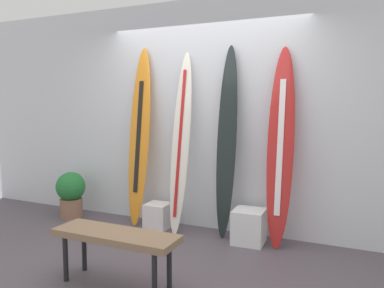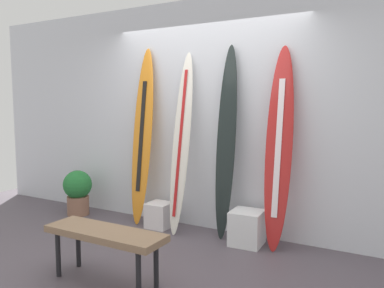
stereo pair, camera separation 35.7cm
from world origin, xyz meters
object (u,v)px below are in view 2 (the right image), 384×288
object	(u,v)px
surfboard_ivory	(181,144)
bench	(105,236)
surfboard_sunset	(142,136)
display_block_center	(160,215)
potted_plant	(78,190)
display_block_left	(247,228)
surfboard_charcoal	(226,144)
surfboard_crimson	(279,148)

from	to	relation	value
surfboard_ivory	bench	world-z (taller)	surfboard_ivory
surfboard_sunset	surfboard_ivory	distance (m)	0.62
display_block_center	bench	size ratio (longest dim) A/B	0.28
surfboard_ivory	potted_plant	size ratio (longest dim) A/B	3.49
surfboard_sunset	display_block_left	bearing A→B (deg)	-4.19
surfboard_ivory	display_block_center	world-z (taller)	surfboard_ivory
display_block_left	display_block_center	bearing A→B (deg)	178.59
surfboard_charcoal	display_block_center	distance (m)	1.27
surfboard_charcoal	bench	distance (m)	1.75
display_block_left	display_block_center	distance (m)	1.17
surfboard_ivory	surfboard_charcoal	world-z (taller)	surfboard_charcoal
surfboard_crimson	potted_plant	bearing A→B (deg)	-176.86
surfboard_crimson	potted_plant	xyz separation A→B (m)	(-2.79, -0.15, -0.74)
surfboard_sunset	display_block_left	xyz separation A→B (m)	(1.48, -0.11, -0.94)
surfboard_crimson	display_block_center	distance (m)	1.75
surfboard_sunset	potted_plant	xyz separation A→B (m)	(-0.99, -0.18, -0.78)
surfboard_crimson	display_block_left	distance (m)	0.95
surfboard_ivory	surfboard_charcoal	bearing A→B (deg)	7.24
surfboard_crimson	bench	bearing A→B (deg)	-124.85
display_block_left	display_block_center	world-z (taller)	display_block_left
surfboard_crimson	bench	size ratio (longest dim) A/B	1.94
surfboard_charcoal	display_block_left	xyz separation A→B (m)	(0.31, -0.12, -0.90)
surfboard_charcoal	surfboard_crimson	size ratio (longest dim) A/B	1.02
surfboard_crimson	display_block_center	size ratio (longest dim) A/B	6.98
surfboard_charcoal	bench	bearing A→B (deg)	-105.70
surfboard_charcoal	potted_plant	bearing A→B (deg)	-175.08
surfboard_crimson	display_block_left	bearing A→B (deg)	-165.04
display_block_left	bench	distance (m)	1.64
surfboard_sunset	surfboard_charcoal	bearing A→B (deg)	0.39
surfboard_sunset	potted_plant	size ratio (longest dim) A/B	3.62
surfboard_ivory	surfboard_crimson	world-z (taller)	surfboard_ivory
surfboard_ivory	surfboard_crimson	xyz separation A→B (m)	(1.18, 0.04, 0.02)
surfboard_crimson	potted_plant	distance (m)	2.89
surfboard_sunset	bench	size ratio (longest dim) A/B	2.02
display_block_left	bench	world-z (taller)	bench
surfboard_ivory	display_block_left	bearing A→B (deg)	-3.05
surfboard_charcoal	display_block_center	world-z (taller)	surfboard_charcoal
surfboard_charcoal	potted_plant	size ratio (longest dim) A/B	3.56
potted_plant	display_block_center	bearing A→B (deg)	4.33
surfboard_crimson	display_block_center	bearing A→B (deg)	-177.90
surfboard_charcoal	surfboard_crimson	distance (m)	0.62
surfboard_ivory	display_block_center	bearing A→B (deg)	-176.80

